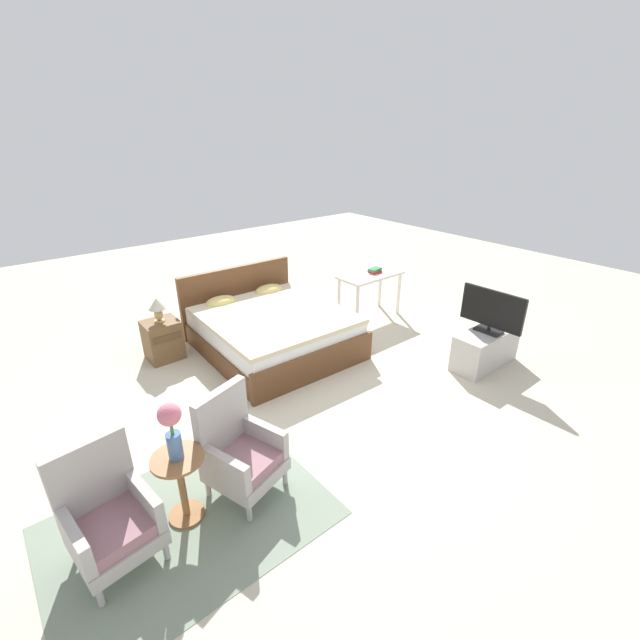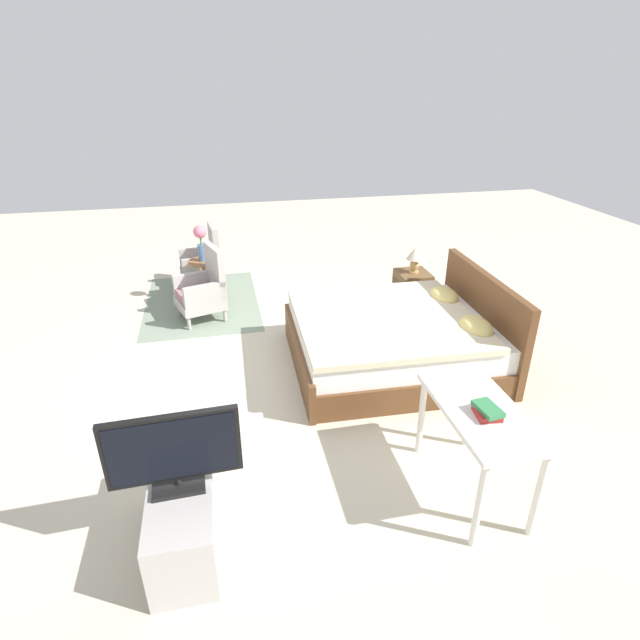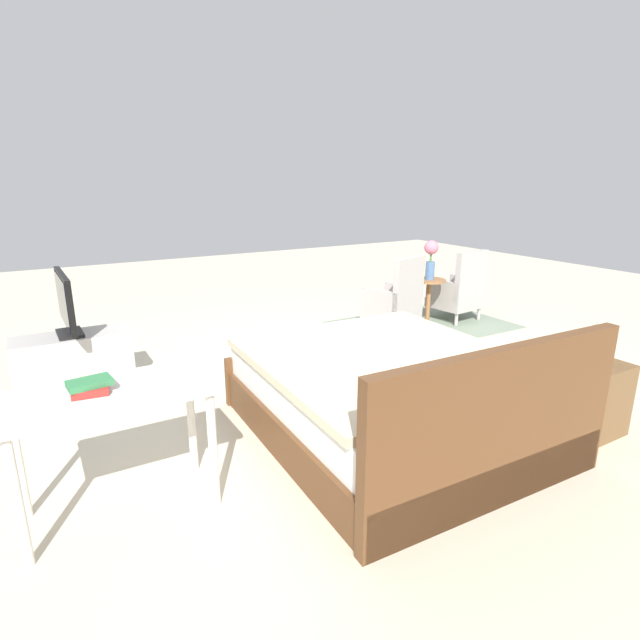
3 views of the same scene
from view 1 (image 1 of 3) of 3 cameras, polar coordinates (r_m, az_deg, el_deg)
The scene contains 13 objects.
ground_plane at distance 5.29m, azimuth -1.18°, elevation -8.31°, with size 16.00×16.00×0.00m, color beige.
floor_rug at distance 3.89m, azimuth -16.85°, elevation -24.23°, with size 2.10×1.50×0.01m.
bed at distance 5.96m, azimuth -6.58°, elevation -1.19°, with size 1.86×2.11×0.96m.
armchair_by_window_left at distance 3.59m, azimuth -26.35°, elevation -22.42°, with size 0.60×0.60×0.92m.
armchair_by_window_right at distance 3.79m, azimuth -10.70°, elevation -16.90°, with size 0.68×0.68×0.92m.
side_table at distance 3.67m, azimuth -18.05°, elevation -19.62°, with size 0.40×0.40×0.60m.
flower_vase at distance 3.34m, azimuth -19.22°, elevation -13.17°, with size 0.17×0.17×0.48m.
nightstand at distance 6.06m, azimuth -20.21°, elevation -2.50°, with size 0.44×0.41×0.54m.
table_lamp at distance 5.87m, azimuth -20.89°, elevation 1.72°, with size 0.22×0.22×0.33m.
tv_stand at distance 5.94m, azimuth 21.16°, elevation -3.52°, with size 0.96×0.40×0.48m.
tv_flatscreen at distance 5.72m, azimuth 21.95°, elevation 1.15°, with size 0.21×0.81×0.55m.
vanity_desk at distance 6.86m, azimuth 6.71°, elevation 5.29°, with size 1.04×0.52×0.74m.
book_stack at distance 6.87m, azimuth 7.32°, elevation 6.57°, with size 0.23×0.18×0.07m.
Camera 1 is at (-2.72, -3.52, 2.86)m, focal length 24.00 mm.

